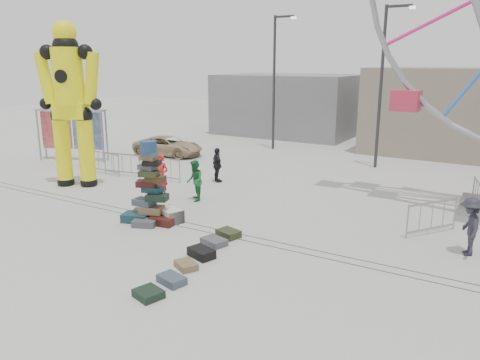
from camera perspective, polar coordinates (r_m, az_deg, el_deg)
The scene contains 27 objects.
ground at distance 15.32m, azimuth -8.38°, elevation -6.33°, with size 90.00×90.00×0.00m, color #9E9E99.
track_line_near at distance 15.76m, azimuth -7.00°, elevation -5.68°, with size 40.00×0.04×0.01m, color #47443F.
track_line_far at distance 16.05m, azimuth -6.12°, elevation -5.27°, with size 40.00×0.04×0.01m, color #47443F.
building_right at distance 31.23m, azimuth 27.05°, elevation 7.48°, with size 12.00×8.00×5.00m, color gray.
building_left at distance 36.49m, azimuth 6.32°, elevation 9.21°, with size 10.00×8.00×4.40m, color gray.
lamp_post_right at distance 24.80m, azimuth 17.06°, elevation 11.64°, with size 1.41×0.25×8.00m.
lamp_post_left at distance 29.15m, azimuth 4.35°, elevation 12.51°, with size 1.41×0.25×8.00m.
suitcase_tower at distance 16.26m, azimuth -10.75°, elevation -2.30°, with size 2.06×1.80×2.80m.
crash_test_dummy at distance 21.41m, azimuth -20.00°, elevation 9.28°, with size 2.79×1.64×7.22m.
banner_scaffold at distance 27.29m, azimuth -19.87°, elevation 6.63°, with size 3.88×2.03×2.83m.
steamer_trunk at distance 16.27m, azimuth -8.50°, elevation -4.27°, with size 0.95×0.55×0.44m, color silver.
row_case_0 at distance 14.74m, azimuth -1.42°, elevation -6.54°, with size 0.70×0.52×0.23m, color #2F361B.
row_case_1 at distance 14.15m, azimuth -3.17°, elevation -7.52°, with size 0.74×0.52×0.20m, color #4E5055.
row_case_2 at distance 13.33m, azimuth -4.72°, elevation -8.84°, with size 0.77×0.49×0.26m, color black.
row_case_3 at distance 12.71m, azimuth -6.58°, elevation -10.27°, with size 0.64×0.46×0.18m, color olive.
row_case_4 at distance 11.96m, azimuth -8.34°, elevation -11.92°, with size 0.71×0.46×0.20m, color #3F4E5A.
row_case_5 at distance 11.41m, azimuth -11.10°, elevation -13.44°, with size 0.63×0.55×0.19m, color black.
barricade_dummy_a at distance 23.71m, azimuth -16.12°, elevation 2.01°, with size 2.00×0.10×1.10m, color gray, non-canonical shape.
barricade_dummy_b at distance 23.20m, azimuth -14.16°, elevation 1.88°, with size 2.00×0.10×1.10m, color gray, non-canonical shape.
barricade_dummy_c at distance 21.81m, azimuth -9.46°, elevation 1.35°, with size 2.00×0.10×1.10m, color gray, non-canonical shape.
barricade_wheel_front at distance 16.04m, azimuth 22.34°, elevation -4.26°, with size 2.00×0.10×1.10m, color gray, non-canonical shape.
barricade_wheel_back at distance 19.16m, azimuth 26.93°, elevation -1.83°, with size 2.00×0.10×1.10m, color gray, non-canonical shape.
pedestrian_red at distance 18.99m, azimuth -9.62°, elevation 0.47°, with size 0.65×0.43×1.78m, color red.
pedestrian_green at distance 18.39m, azimuth -5.55°, elevation -0.09°, with size 0.79×0.61×1.62m, color #1A6930.
pedestrian_black at distance 21.23m, azimuth -2.79°, elevation 1.84°, with size 0.93×0.39×1.58m, color black.
pedestrian_grey at distance 14.72m, azimuth 26.21°, elevation -5.10°, with size 1.08×0.62×1.68m, color #23222D.
parked_suv at distance 27.66m, azimuth -8.75°, elevation 4.12°, with size 1.87×4.06×1.13m, color tan.
Camera 1 is at (9.21, -11.02, 5.34)m, focal length 35.00 mm.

